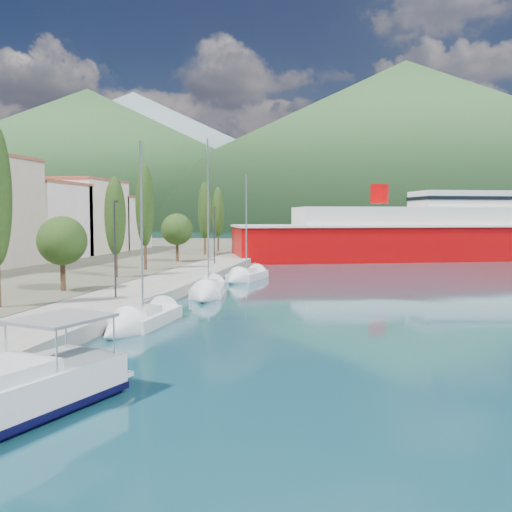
# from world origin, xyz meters

# --- Properties ---
(ground) EXTENTS (1400.00, 1400.00, 0.00)m
(ground) POSITION_xyz_m (0.00, 120.00, 0.00)
(ground) COLOR #143F4B
(quay) EXTENTS (5.00, 88.00, 0.80)m
(quay) POSITION_xyz_m (-9.00, 26.00, 0.40)
(quay) COLOR gray
(quay) RESTS_ON ground
(hills_far) EXTENTS (1480.00, 900.00, 180.00)m
(hills_far) POSITION_xyz_m (138.59, 618.73, 77.39)
(hills_far) COLOR gray
(hills_far) RESTS_ON ground
(hills_near) EXTENTS (1010.00, 520.00, 115.00)m
(hills_near) POSITION_xyz_m (98.04, 372.50, 49.18)
(hills_near) COLOR #2E532A
(hills_near) RESTS_ON ground
(town_buildings) EXTENTS (9.20, 69.20, 11.30)m
(town_buildings) POSITION_xyz_m (-32.00, 36.91, 5.57)
(town_buildings) COLOR beige
(town_buildings) RESTS_ON land_strip
(tree_row) EXTENTS (3.60, 62.29, 10.51)m
(tree_row) POSITION_xyz_m (-14.16, 31.13, 5.75)
(tree_row) COLOR #47301E
(tree_row) RESTS_ON land_strip
(lamp_posts) EXTENTS (0.15, 48.96, 6.06)m
(lamp_posts) POSITION_xyz_m (-9.00, 15.10, 4.08)
(lamp_posts) COLOR #2D2D33
(lamp_posts) RESTS_ON quay
(sailboat_near) EXTENTS (2.63, 7.55, 10.69)m
(sailboat_near) POSITION_xyz_m (-5.47, 7.94, 0.29)
(sailboat_near) COLOR silver
(sailboat_near) RESTS_ON ground
(sailboat_mid) EXTENTS (3.61, 8.92, 12.47)m
(sailboat_mid) POSITION_xyz_m (-4.72, 20.12, 0.30)
(sailboat_mid) COLOR silver
(sailboat_mid) RESTS_ON ground
(sailboat_far) EXTENTS (3.56, 7.50, 10.58)m
(sailboat_far) POSITION_xyz_m (-4.28, 30.60, 0.30)
(sailboat_far) COLOR silver
(sailboat_far) RESTS_ON ground
(ferry) EXTENTS (54.51, 27.63, 10.66)m
(ferry) POSITION_xyz_m (16.23, 61.18, 3.24)
(ferry) COLOR #B50305
(ferry) RESTS_ON ground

